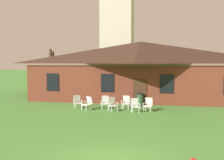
# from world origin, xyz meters

# --- Properties ---
(brick_building) EXTENTS (20.02, 10.40, 5.54)m
(brick_building) POSITION_xyz_m (0.00, 17.21, 2.82)
(brick_building) COLOR brown
(brick_building) RESTS_ON ground
(dome_tower) EXTENTS (5.18, 5.18, 19.88)m
(dome_tower) POSITION_xyz_m (-4.59, 31.60, 9.12)
(dome_tower) COLOR beige
(dome_tower) RESTS_ON ground
(lawn_chair_by_porch) EXTENTS (0.84, 0.86, 0.96)m
(lawn_chair_by_porch) POSITION_xyz_m (-4.27, 9.86, 0.50)
(lawn_chair_by_porch) COLOR silver
(lawn_chair_by_porch) RESTS_ON ground
(lawn_chair_near_door) EXTENTS (0.84, 0.87, 0.96)m
(lawn_chair_near_door) POSITION_xyz_m (-3.32, 9.34, 0.50)
(lawn_chair_near_door) COLOR white
(lawn_chair_near_door) RESTS_ON ground
(lawn_chair_left_end) EXTENTS (0.71, 0.74, 0.96)m
(lawn_chair_left_end) POSITION_xyz_m (-2.16, 10.04, 0.50)
(lawn_chair_left_end) COLOR white
(lawn_chair_left_end) RESTS_ON ground
(lawn_chair_middle) EXTENTS (0.85, 0.87, 0.96)m
(lawn_chair_middle) POSITION_xyz_m (-1.47, 9.26, 0.50)
(lawn_chair_middle) COLOR silver
(lawn_chair_middle) RESTS_ON ground
(lawn_chair_right_end) EXTENTS (0.67, 0.70, 0.96)m
(lawn_chair_right_end) POSITION_xyz_m (-0.63, 10.38, 0.50)
(lawn_chair_right_end) COLOR white
(lawn_chair_right_end) RESTS_ON ground
(lawn_chair_far_side) EXTENTS (0.74, 0.78, 0.96)m
(lawn_chair_far_side) POSITION_xyz_m (0.14, 9.12, 0.50)
(lawn_chair_far_side) COLOR white
(lawn_chair_far_side) RESTS_ON ground
(lawn_chair_under_eave) EXTENTS (0.73, 0.78, 0.96)m
(lawn_chair_under_eave) POSITION_xyz_m (1.05, 9.59, 0.50)
(lawn_chair_under_eave) COLOR silver
(lawn_chair_under_eave) RESTS_ON ground
(bare_tree_beside_building) EXTENTS (1.01, 1.39, 5.09)m
(bare_tree_beside_building) POSITION_xyz_m (-11.04, 20.56, 2.72)
(bare_tree_beside_building) COLOR brown
(bare_tree_beside_building) RESTS_ON ground
(trash_bin) EXTENTS (0.56, 0.56, 0.98)m
(trash_bin) POSITION_xyz_m (0.31, 11.92, 0.50)
(trash_bin) COLOR #335638
(trash_bin) RESTS_ON ground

